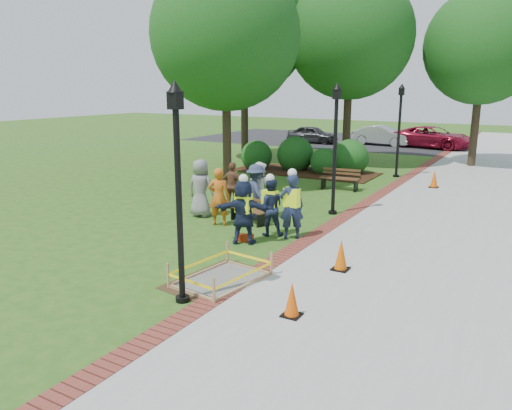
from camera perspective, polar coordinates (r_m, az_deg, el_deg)
The scene contains 35 objects.
ground at distance 13.11m, azimuth -4.54°, elevation -5.06°, with size 100.00×100.00×0.00m, color #285116.
sidewalk at distance 20.73m, azimuth 23.62°, elevation 0.79°, with size 6.00×60.00×0.02m, color #9E9E99.
brick_edging at distance 21.31m, azimuth 14.94°, elevation 1.80°, with size 0.50×60.00×0.03m, color maroon.
mulch_bed at distance 24.74m, azimuth 5.54°, elevation 3.78°, with size 7.00×3.00×0.05m, color #381E0F.
parking_lot at distance 38.10m, azimuth 19.27°, elevation 6.47°, with size 36.00×12.00×0.01m, color black.
wet_concrete_pad at distance 10.94m, azimuth -3.98°, elevation -7.56°, with size 1.99×2.51×0.55m.
bench_near at distance 15.51m, azimuth -0.75°, elevation -1.16°, with size 1.44×0.82×0.74m.
bench_far at distance 20.71m, azimuth 9.53°, elevation 2.47°, with size 1.61×0.67×0.85m.
cone_front at distance 9.33m, azimuth 4.12°, elevation -10.79°, with size 0.35×0.35×0.68m.
cone_back at distance 11.67m, azimuth 9.69°, elevation -5.72°, with size 0.38×0.38×0.75m.
cone_far at distance 22.06m, azimuth 19.70°, elevation 2.78°, with size 0.38×0.38×0.75m.
toolbox at distance 13.69m, azimuth -1.13°, elevation -3.78°, with size 0.38×0.21×0.19m, color #B12D0D.
lamp_near at distance 9.43m, azimuth -8.89°, elevation 3.07°, with size 0.28×0.28×4.26m.
lamp_mid at distance 16.38m, azimuth 9.05°, elevation 7.43°, with size 0.28×0.28×4.26m.
lamp_far at distance 23.99m, azimuth 16.08°, elevation 8.95°, with size 0.28×0.28×4.26m.
tree_left at distance 21.01m, azimuth -3.51°, elevation 18.80°, with size 6.01×6.01×9.13m.
tree_back at distance 27.31m, azimuth 10.75°, elevation 18.44°, with size 6.43×6.43×9.86m.
tree_right at distance 28.76m, azimuth 24.51°, elevation 16.16°, with size 5.83×5.83×9.01m.
tree_far at distance 28.67m, azimuth -1.37°, elevation 19.56°, with size 7.14×7.14×10.78m.
shrub_a at distance 25.66m, azimuth 0.06°, elevation 4.15°, with size 1.59×1.59×1.59m, color #124113.
shrub_b at distance 25.44m, azimuth 4.49°, elevation 4.03°, with size 1.84×1.84×1.84m, color #124113.
shrub_c at distance 24.46m, azimuth 7.74°, elevation 3.57°, with size 1.34×1.34×1.34m, color #124113.
shrub_d at distance 24.70m, azimuth 10.59°, elevation 3.55°, with size 1.80×1.80×1.80m, color #124113.
shrub_e at distance 25.53m, azimuth 7.55°, elevation 3.99°, with size 0.93×0.93×0.93m, color #124113.
casual_person_a at distance 16.20m, azimuth -6.33°, elevation 1.92°, with size 0.62×0.42×1.87m.
casual_person_b at distance 15.12m, azimuth -4.27°, elevation 0.94°, with size 0.66×0.56×1.77m.
casual_person_c at distance 16.12m, azimuth 0.46°, elevation 1.80°, with size 0.67×0.55×1.79m.
casual_person_d at distance 17.09m, azimuth -2.66°, elevation 2.18°, with size 0.53×0.35×1.63m.
casual_person_e at distance 15.79m, azimuth 0.01°, elevation 1.50°, with size 0.67×0.63×1.76m.
hivis_worker_a at distance 13.30m, azimuth -1.43°, elevation -0.52°, with size 0.66×0.55×1.90m.
hivis_worker_b at distance 13.76m, azimuth 4.10°, elevation 0.07°, with size 0.70×0.63×1.98m.
hivis_worker_c at distance 14.05m, azimuth 1.60°, elevation 0.01°, with size 0.62×0.54×1.78m.
parked_car_a at distance 37.66m, azimuth 6.46°, elevation 7.05°, with size 4.25×1.85×1.39m, color #28282A.
parked_car_b at distance 37.14m, azimuth 14.20°, elevation 6.64°, with size 4.61×2.00×1.50m, color #A6A5AA.
parked_car_c at distance 36.43m, azimuth 19.45°, elevation 6.16°, with size 4.91×2.14×1.60m, color maroon.
Camera 1 is at (7.10, -10.20, 4.16)m, focal length 35.00 mm.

